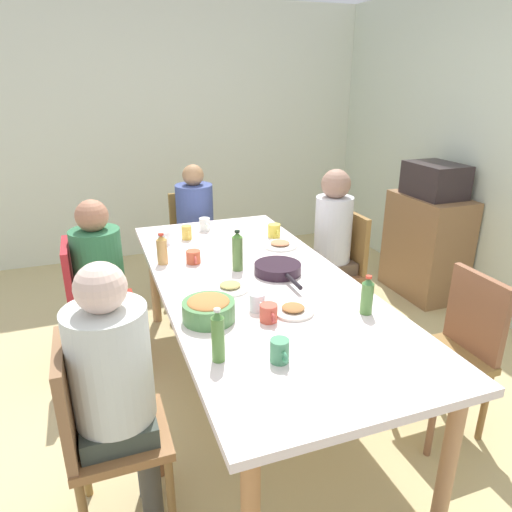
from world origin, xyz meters
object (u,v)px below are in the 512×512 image
Objects in this scene: plate_0 at (280,245)px; microwave at (435,180)px; cup_2 at (164,238)px; bottle_1 at (218,336)px; bottle_2 at (367,296)px; person_1 at (115,376)px; cup_1 at (257,302)px; cup_3 at (193,257)px; plate_1 at (230,287)px; chair_2 at (340,263)px; cup_5 at (187,232)px; serving_pan at (278,269)px; chair_4 at (194,237)px; person_4 at (195,219)px; cup_4 at (280,351)px; plate_2 at (293,310)px; bottle_0 at (162,250)px; dining_table at (256,291)px; cup_7 at (205,224)px; chair_3 at (90,299)px; bottle_3 at (237,251)px; cup_6 at (274,231)px; chair_1 at (98,427)px; side_cabinet at (426,246)px; person_3 at (101,270)px; cup_0 at (269,313)px; person_2 at (331,237)px; chair_0 at (456,345)px.

microwave is (-0.39, 1.57, 0.26)m from plate_0.
bottle_1 reaches higher than cup_2.
person_1 is at bearing -86.65° from bottle_2.
cup_3 is (-0.73, -0.16, -0.00)m from cup_1.
cup_1 reaches higher than plate_1.
chair_2 reaches higher than cup_5.
serving_pan is 0.88m from cup_5.
bottle_2 is (2.18, 0.37, 0.35)m from chair_4.
person_4 is 2.34m from cup_4.
serving_pan is at bearing 166.26° from plate_2.
person_1 is at bearing -19.25° from bottle_0.
cup_7 is (-1.01, -0.04, 0.11)m from dining_table.
plate_1 reaches higher than dining_table.
serving_pan is 0.73m from bottle_0.
plate_2 is 1.03× the size of bottle_2.
plate_1 is at bearing 29.22° from bottle_0.
cup_4 is (1.42, 0.73, 0.30)m from chair_3.
cup_2 is at bearing 168.91° from bottle_0.
chair_4 is 0.77× the size of person_4.
bottle_3 reaches higher than chair_2.
cup_7 is at bearing -126.67° from cup_6.
chair_1 is 3.21m from side_cabinet.
chair_4 is 1.61m from serving_pan.
person_4 is 4.99× the size of bottle_1.
plate_1 is 1.08m from cup_7.
serving_pan is (0.57, 0.98, 0.09)m from person_3.
bottle_2 reaches higher than chair_2.
serving_pan is 3.79× the size of cup_0.
person_4 reaches higher than cup_2.
person_2 is 0.88m from serving_pan.
plate_1 is at bearing -170.46° from cup_0.
plate_2 is 1.64× the size of cup_3.
bottle_3 is (-0.61, -0.09, 0.10)m from plate_2.
dining_table is at bearing -71.54° from serving_pan.
person_4 reaches higher than bottle_2.
chair_2 is at bearing 104.05° from plate_0.
cup_1 is 0.74m from cup_3.
chair_4 is at bearing -137.57° from chair_2.
person_2 is 5.28× the size of plate_0.
bottle_0 is at bearing 64.02° from person_3.
chair_4 is 7.89× the size of cup_4.
bottle_3 is (0.61, 0.34, 0.07)m from cup_2.
person_3 is 0.66m from cup_5.
cup_1 is 0.91× the size of cup_6.
bottle_3 is at bearing 157.47° from bottle_1.
chair_1 reaches higher than plate_2.
cup_7 is at bearing 113.96° from chair_3.
chair_0 is 2.21m from chair_3.
plate_2 is at bearing 42.36° from chair_3.
plate_1 is (1.60, -0.17, 0.07)m from person_4.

